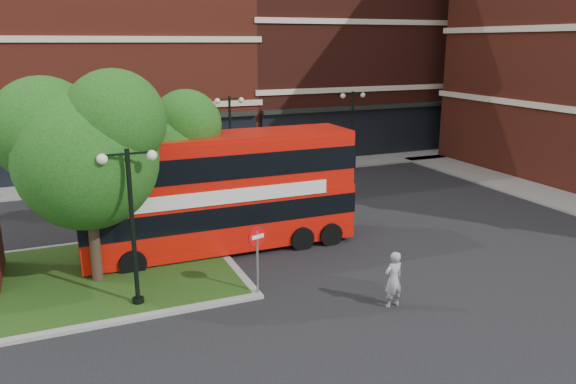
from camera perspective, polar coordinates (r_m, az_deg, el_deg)
name	(u,v)px	position (r m, az deg, el deg)	size (l,w,h in m)	color
ground	(302,281)	(19.62, 1.42, -9.00)	(120.00, 120.00, 0.00)	black
pavement_far	(190,177)	(34.56, -9.92, 1.55)	(44.00, 3.00, 0.12)	slate
terrace_far_left	(35,57)	(40.32, -24.35, 12.34)	(26.00, 12.00, 14.00)	maroon
terrace_far_right	(339,41)	(45.65, 5.23, 15.00)	(18.00, 12.00, 16.00)	#471911
traffic_island	(51,283)	(20.88, -22.96, -8.53)	(12.60, 7.60, 0.15)	gray
tree_island_west	(82,145)	(19.17, -20.19, 4.51)	(5.40, 4.71, 7.21)	#2D2116
tree_island_east	(163,143)	(22.03, -12.60, 4.88)	(4.46, 3.90, 6.29)	#2D2116
lamp_island	(132,220)	(17.40, -15.55, -2.79)	(1.72, 0.36, 5.00)	black
lamp_far_left	(230,134)	(32.63, -5.89, 5.86)	(1.72, 0.36, 5.00)	black
lamp_far_right	(352,126)	(35.77, 6.53, 6.65)	(1.72, 0.36, 5.00)	black
bus	(220,185)	(21.77, -6.96, 0.72)	(10.58, 2.46, 4.04)	red
woman	(393,279)	(17.79, 10.65, -8.72)	(0.66, 0.43, 1.81)	gray
car_silver	(194,168)	(33.98, -9.52, 2.43)	(1.64, 4.08, 1.39)	silver
car_white	(289,164)	(34.26, 0.12, 2.82)	(1.57, 4.49, 1.48)	silver
no_entry_sign	(257,247)	(17.93, -3.15, -5.60)	(0.63, 0.25, 2.36)	slate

